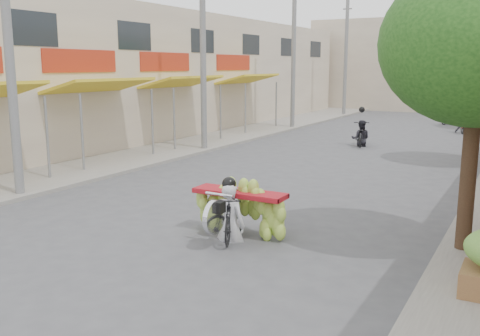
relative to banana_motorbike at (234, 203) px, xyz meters
The scene contains 13 objects.
ground 3.16m from the banana_motorbike, 113.54° to the right, with size 120.00×120.00×0.00m, color #4E4E53.
sidewalk_left 14.72m from the banana_motorbike, 124.04° to the left, with size 4.00×60.00×0.12m, color gray.
shophouse_row_left 17.44m from the banana_motorbike, 139.81° to the left, with size 9.77×40.00×6.00m.
far_building 35.31m from the banana_motorbike, 92.00° to the left, with size 20.00×6.00×7.00m, color beige.
utility_pole_near 7.41m from the banana_motorbike, behind, with size 0.60×0.24×8.00m.
utility_pole_mid 11.80m from the banana_motorbike, 125.82° to the left, with size 0.60×0.24×8.00m.
utility_pole_far 19.63m from the banana_motorbike, 110.03° to the left, with size 0.60×0.24×8.00m.
utility_pole_back 28.17m from the banana_motorbike, 103.70° to the left, with size 0.60×0.24×8.00m.
street_tree_near 5.31m from the banana_motorbike, 15.81° to the left, with size 3.40×3.40×5.25m.
banana_motorbike is the anchor object (origin of this frame).
bg_motorbike_a 13.68m from the banana_motorbike, 95.95° to the left, with size 1.08×1.88×1.95m.
bg_motorbike_b 20.72m from the banana_motorbike, 84.31° to the left, with size 1.14×1.81×1.95m.
bg_motorbike_c 24.81m from the banana_motorbike, 88.44° to the left, with size 1.17×1.57×1.95m.
Camera 1 is at (6.36, -6.21, 3.43)m, focal length 40.00 mm.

